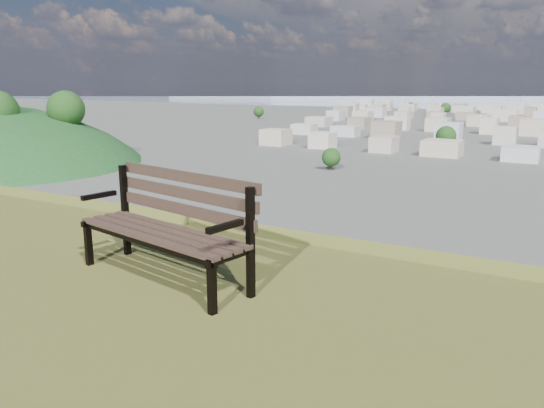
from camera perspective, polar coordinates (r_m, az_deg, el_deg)
The scene contains 2 objects.
park_bench at distance 4.81m, azimuth -10.99°, elevation -1.72°, with size 1.89×0.91×0.95m.
city_trees at distance 322.24m, azimuth 24.20°, elevation 7.98°, with size 406.52×387.20×9.98m.
Camera 1 is at (4.37, -1.02, 26.74)m, focal length 35.00 mm.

